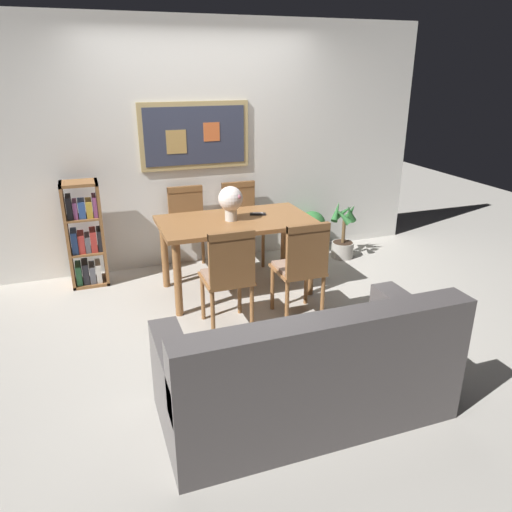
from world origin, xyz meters
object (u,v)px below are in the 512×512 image
(bookshelf, at_px, (85,238))
(dining_chair_near_left, at_px, (229,271))
(dining_chair_far_left, at_px, (188,222))
(dining_chair_far_right, at_px, (241,216))
(dining_table, at_px, (236,230))
(flower_vase, at_px, (231,200))
(leather_couch, at_px, (307,374))
(potted_palm, at_px, (343,236))
(potted_ivy, at_px, (312,230))
(dining_chair_near_right, at_px, (302,263))
(tv_remote, at_px, (258,214))

(bookshelf, bearing_deg, dining_chair_near_left, -52.15)
(dining_chair_far_left, bearing_deg, dining_chair_far_right, 1.19)
(dining_table, relative_size, flower_vase, 4.46)
(dining_chair_far_left, height_order, leather_couch, dining_chair_far_left)
(leather_couch, height_order, bookshelf, bookshelf)
(dining_chair_far_left, height_order, potted_palm, dining_chair_far_left)
(leather_couch, distance_m, potted_palm, 2.91)
(potted_palm, bearing_deg, flower_vase, -162.90)
(leather_couch, xyz_separation_m, flower_vase, (0.11, 1.96, 0.63))
(dining_chair_far_right, height_order, potted_ivy, dining_chair_far_right)
(potted_ivy, relative_size, potted_palm, 0.80)
(potted_ivy, bearing_deg, flower_vase, -147.98)
(flower_vase, bearing_deg, dining_chair_far_right, 65.19)
(dining_chair_far_left, relative_size, leather_couch, 0.51)
(dining_chair_far_right, xyz_separation_m, dining_chair_near_right, (0.06, -1.50, 0.00))
(potted_palm, height_order, flower_vase, flower_vase)
(dining_table, relative_size, tv_remote, 9.04)
(dining_chair_near_left, xyz_separation_m, potted_ivy, (1.50, 1.51, -0.27))
(dining_chair_near_left, relative_size, potted_palm, 1.36)
(dining_chair_far_right, distance_m, dining_chair_near_left, 1.58)
(dining_table, distance_m, flower_vase, 0.30)
(dining_chair_far_left, height_order, potted_ivy, dining_chair_far_left)
(dining_table, distance_m, leather_couch, 2.00)
(dining_chair_far_right, bearing_deg, tv_remote, -93.85)
(dining_chair_near_left, bearing_deg, dining_chair_near_right, -2.51)
(bookshelf, relative_size, potted_palm, 1.60)
(dining_chair_far_right, bearing_deg, potted_ivy, 2.41)
(flower_vase, distance_m, tv_remote, 0.36)
(dining_chair_far_right, relative_size, dining_chair_near_right, 1.00)
(dining_chair_far_left, relative_size, potted_palm, 1.36)
(bookshelf, relative_size, potted_ivy, 2.01)
(dining_chair_near_left, xyz_separation_m, dining_chair_near_right, (0.65, -0.03, 0.00))
(potted_ivy, bearing_deg, dining_chair_far_right, -177.59)
(leather_couch, relative_size, flower_vase, 5.49)
(leather_couch, bearing_deg, dining_chair_far_left, 93.28)
(dining_chair_far_right, distance_m, flower_vase, 0.92)
(dining_chair_far_left, distance_m, leather_couch, 2.71)
(dining_chair_near_right, xyz_separation_m, potted_ivy, (0.85, 1.53, -0.27))
(dining_chair_near_right, distance_m, bookshelf, 2.25)
(leather_couch, xyz_separation_m, tv_remote, (0.41, 2.04, 0.44))
(dining_chair_far_left, relative_size, potted_ivy, 1.70)
(dining_chair_far_right, xyz_separation_m, bookshelf, (-1.68, -0.07, -0.03))
(dining_table, xyz_separation_m, dining_chair_near_right, (0.35, -0.76, -0.10))
(dining_chair_far_left, relative_size, dining_chair_near_left, 1.00)
(dining_chair_far_left, xyz_separation_m, bookshelf, (-1.07, -0.06, -0.03))
(leather_couch, xyz_separation_m, potted_ivy, (1.36, 2.75, -0.05))
(potted_ivy, bearing_deg, dining_chair_far_left, -178.07)
(dining_chair_near_left, bearing_deg, dining_table, 68.04)
(dining_table, bearing_deg, dining_chair_near_right, -64.94)
(bookshelf, distance_m, potted_palm, 2.85)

